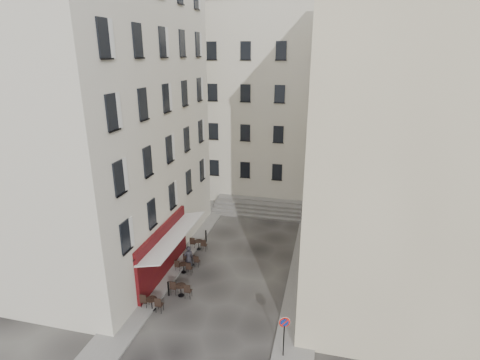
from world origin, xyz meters
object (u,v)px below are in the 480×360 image
(bistro_table_a, at_px, (152,303))
(bistro_table_b, at_px, (181,289))
(pedestrian, at_px, (189,258))
(no_parking_sign, at_px, (284,330))

(bistro_table_a, xyz_separation_m, bistro_table_b, (1.10, 1.59, -0.00))
(pedestrian, bearing_deg, bistro_table_a, 52.77)
(bistro_table_b, bearing_deg, no_parking_sign, -27.11)
(bistro_table_a, bearing_deg, no_parking_sign, -12.94)
(bistro_table_b, bearing_deg, pedestrian, 101.89)
(no_parking_sign, bearing_deg, pedestrian, 120.47)
(bistro_table_b, relative_size, pedestrian, 0.76)
(no_parking_sign, height_order, bistro_table_a, no_parking_sign)
(pedestrian, bearing_deg, bistro_table_b, 71.15)
(bistro_table_a, bearing_deg, bistro_table_b, 55.36)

